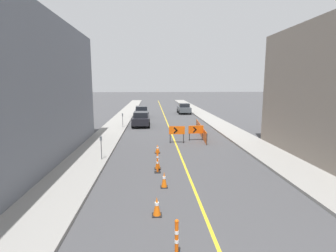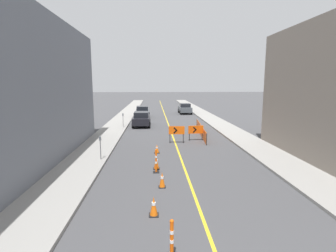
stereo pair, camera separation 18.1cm
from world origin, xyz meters
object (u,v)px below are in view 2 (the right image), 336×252
object	(u,v)px
delineator_post_front	(172,241)
parking_meter_near_curb	(100,143)
traffic_cone_farthest	(157,149)
parked_car_curb_far	(185,108)
parked_car_curb_near	(141,119)
traffic_cone_third	(154,206)
parked_car_curb_mid	(142,112)
traffic_cone_fifth	(156,162)
parking_meter_far_curb	(123,117)
arrow_barricade_primary	(177,131)
arrow_barricade_secondary	(196,130)
delineator_post_rear	(156,162)
traffic_cone_fourth	(162,180)

from	to	relation	value
delineator_post_front	parking_meter_near_curb	distance (m)	9.80
traffic_cone_farthest	parked_car_curb_far	world-z (taller)	parked_car_curb_far
parked_car_curb_near	parking_meter_near_curb	world-z (taller)	parked_car_curb_near
traffic_cone_third	parked_car_curb_mid	world-z (taller)	parked_car_curb_mid
traffic_cone_fifth	parking_meter_far_curb	world-z (taller)	parking_meter_far_curb
arrow_barricade_primary	parked_car_curb_far	world-z (taller)	parked_car_curb_far
traffic_cone_farthest	arrow_barricade_secondary	size ratio (longest dim) A/B	0.46
traffic_cone_farthest	parking_meter_far_curb	bearing A→B (deg)	108.68
arrow_barricade_secondary	parking_meter_near_curb	distance (m)	8.66
parked_car_curb_near	parked_car_curb_mid	bearing A→B (deg)	91.82
delineator_post_rear	arrow_barricade_primary	size ratio (longest dim) A/B	0.93
parked_car_curb_far	parking_meter_far_curb	world-z (taller)	parking_meter_far_curb
delineator_post_rear	arrow_barricade_secondary	bearing A→B (deg)	66.59
parked_car_curb_near	parking_meter_near_curb	size ratio (longest dim) A/B	3.02
arrow_barricade_secondary	parked_car_curb_mid	world-z (taller)	parked_car_curb_mid
arrow_barricade_secondary	parking_meter_near_curb	xyz separation A→B (m)	(-6.66, -5.54, 0.28)
traffic_cone_fifth	parked_car_curb_mid	bearing A→B (deg)	94.33
delineator_post_front	parking_meter_near_curb	bearing A→B (deg)	111.99
arrow_barricade_primary	parking_meter_near_curb	distance (m)	6.82
arrow_barricade_primary	parked_car_curb_near	world-z (taller)	parked_car_curb_near
traffic_cone_fourth	arrow_barricade_secondary	size ratio (longest dim) A/B	0.57
traffic_cone_farthest	delineator_post_front	size ratio (longest dim) A/B	0.53
parked_car_curb_mid	parking_meter_near_curb	distance (m)	20.74
arrow_barricade_primary	arrow_barricade_secondary	bearing A→B (deg)	31.41
traffic_cone_third	parking_meter_far_curb	distance (m)	18.87
parked_car_curb_far	parking_meter_near_curb	xyz separation A→B (m)	(-8.11, -25.35, 0.35)
delineator_post_front	traffic_cone_fifth	bearing A→B (deg)	92.52
traffic_cone_farthest	parking_meter_near_curb	size ratio (longest dim) A/B	0.41
parking_meter_near_curb	parked_car_curb_near	bearing A→B (deg)	82.10
traffic_cone_farthest	parked_car_curb_far	size ratio (longest dim) A/B	0.13
delineator_post_front	arrow_barricade_primary	xyz separation A→B (m)	(1.33, 13.71, 0.51)
arrow_barricade_secondary	parked_car_curb_far	bearing A→B (deg)	81.45
arrow_barricade_primary	parking_meter_far_curb	size ratio (longest dim) A/B	0.92
traffic_cone_farthest	arrow_barricade_secondary	bearing A→B (deg)	49.21
arrow_barricade_secondary	delineator_post_rear	bearing A→B (deg)	-117.76
parked_car_curb_far	parking_meter_near_curb	size ratio (longest dim) A/B	3.02
delineator_post_rear	parking_meter_far_curb	size ratio (longest dim) A/B	0.86
traffic_cone_third	parking_meter_far_curb	bearing A→B (deg)	99.72
traffic_cone_fifth	parked_car_curb_mid	size ratio (longest dim) A/B	0.17
parked_car_curb_far	delineator_post_front	bearing A→B (deg)	-97.64
delineator_post_rear	parked_car_curb_far	size ratio (longest dim) A/B	0.29
arrow_barricade_secondary	parking_meter_far_curb	size ratio (longest dim) A/B	0.85
parked_car_curb_far	parking_meter_near_curb	distance (m)	26.62
arrow_barricade_secondary	traffic_cone_farthest	bearing A→B (deg)	-135.14
traffic_cone_farthest	parked_car_curb_near	distance (m)	11.65
traffic_cone_fourth	parked_car_curb_near	distance (m)	17.59
traffic_cone_fourth	delineator_post_rear	bearing A→B (deg)	97.01
parked_car_curb_mid	traffic_cone_fourth	bearing A→B (deg)	-87.54
traffic_cone_farthest	delineator_post_front	bearing A→B (deg)	-88.61
traffic_cone_fourth	traffic_cone_farthest	bearing A→B (deg)	91.56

